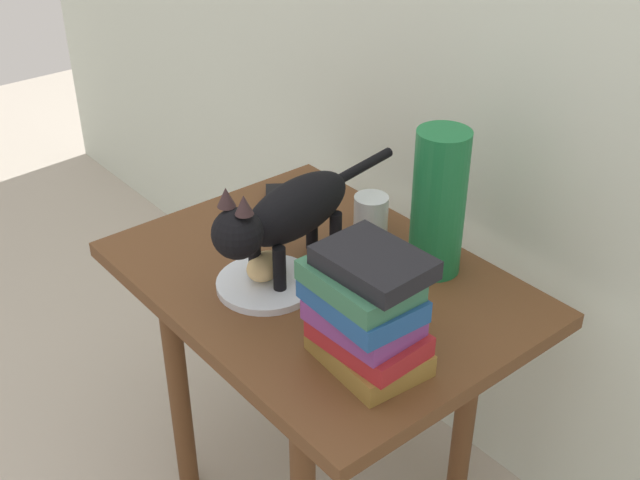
{
  "coord_description": "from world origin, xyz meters",
  "views": [
    {
      "loc": [
        0.97,
        -0.8,
        1.44
      ],
      "look_at": [
        0.0,
        0.0,
        0.67
      ],
      "focal_mm": 45.42,
      "sensor_mm": 36.0,
      "label": 1
    }
  ],
  "objects_px": {
    "side_table": "(320,314)",
    "green_vase": "(439,203)",
    "cat": "(286,214)",
    "plate": "(267,284)",
    "tv_remote": "(276,204)",
    "book_stack": "(366,312)",
    "bread_roll": "(265,266)",
    "candle_jar": "(371,218)"
  },
  "relations": [
    {
      "from": "plate",
      "to": "tv_remote",
      "type": "xyz_separation_m",
      "value": [
        -0.23,
        0.19,
        0.0
      ]
    },
    {
      "from": "tv_remote",
      "to": "cat",
      "type": "bearing_deg",
      "value": 3.97
    },
    {
      "from": "book_stack",
      "to": "green_vase",
      "type": "distance_m",
      "value": 0.32
    },
    {
      "from": "side_table",
      "to": "cat",
      "type": "xyz_separation_m",
      "value": [
        -0.04,
        -0.04,
        0.22
      ]
    },
    {
      "from": "book_stack",
      "to": "tv_remote",
      "type": "relative_size",
      "value": 1.4
    },
    {
      "from": "plate",
      "to": "green_vase",
      "type": "xyz_separation_m",
      "value": [
        0.15,
        0.28,
        0.13
      ]
    },
    {
      "from": "bread_roll",
      "to": "book_stack",
      "type": "height_order",
      "value": "book_stack"
    },
    {
      "from": "bread_roll",
      "to": "plate",
      "type": "bearing_deg",
      "value": -24.22
    },
    {
      "from": "green_vase",
      "to": "tv_remote",
      "type": "bearing_deg",
      "value": -166.83
    },
    {
      "from": "plate",
      "to": "book_stack",
      "type": "xyz_separation_m",
      "value": [
        0.28,
        -0.01,
        0.1
      ]
    },
    {
      "from": "green_vase",
      "to": "candle_jar",
      "type": "height_order",
      "value": "green_vase"
    },
    {
      "from": "green_vase",
      "to": "candle_jar",
      "type": "bearing_deg",
      "value": -178.15
    },
    {
      "from": "side_table",
      "to": "candle_jar",
      "type": "bearing_deg",
      "value": 107.28
    },
    {
      "from": "cat",
      "to": "tv_remote",
      "type": "relative_size",
      "value": 3.16
    },
    {
      "from": "candle_jar",
      "to": "tv_remote",
      "type": "bearing_deg",
      "value": -158.23
    },
    {
      "from": "green_vase",
      "to": "candle_jar",
      "type": "xyz_separation_m",
      "value": [
        -0.17,
        -0.01,
        -0.1
      ]
    },
    {
      "from": "cat",
      "to": "book_stack",
      "type": "bearing_deg",
      "value": -11.95
    },
    {
      "from": "book_stack",
      "to": "green_vase",
      "type": "relative_size",
      "value": 0.74
    },
    {
      "from": "bread_roll",
      "to": "cat",
      "type": "distance_m",
      "value": 0.11
    },
    {
      "from": "side_table",
      "to": "book_stack",
      "type": "xyz_separation_m",
      "value": [
        0.24,
        -0.1,
        0.19
      ]
    },
    {
      "from": "side_table",
      "to": "green_vase",
      "type": "height_order",
      "value": "green_vase"
    },
    {
      "from": "cat",
      "to": "book_stack",
      "type": "height_order",
      "value": "cat"
    },
    {
      "from": "side_table",
      "to": "book_stack",
      "type": "bearing_deg",
      "value": -23.54
    },
    {
      "from": "cat",
      "to": "tv_remote",
      "type": "bearing_deg",
      "value": 147.94
    },
    {
      "from": "side_table",
      "to": "candle_jar",
      "type": "relative_size",
      "value": 9.11
    },
    {
      "from": "candle_jar",
      "to": "book_stack",
      "type": "bearing_deg",
      "value": -43.79
    },
    {
      "from": "green_vase",
      "to": "plate",
      "type": "bearing_deg",
      "value": -118.3
    },
    {
      "from": "side_table",
      "to": "book_stack",
      "type": "distance_m",
      "value": 0.32
    },
    {
      "from": "cat",
      "to": "tv_remote",
      "type": "height_order",
      "value": "cat"
    },
    {
      "from": "green_vase",
      "to": "tv_remote",
      "type": "distance_m",
      "value": 0.41
    },
    {
      "from": "book_stack",
      "to": "candle_jar",
      "type": "relative_size",
      "value": 2.48
    },
    {
      "from": "candle_jar",
      "to": "bread_roll",
      "type": "bearing_deg",
      "value": -87.78
    },
    {
      "from": "book_stack",
      "to": "side_table",
      "type": "bearing_deg",
      "value": 156.46
    },
    {
      "from": "side_table",
      "to": "cat",
      "type": "relative_size",
      "value": 1.63
    },
    {
      "from": "book_stack",
      "to": "green_vase",
      "type": "xyz_separation_m",
      "value": [
        -0.12,
        0.29,
        0.04
      ]
    },
    {
      "from": "book_stack",
      "to": "cat",
      "type": "bearing_deg",
      "value": 168.05
    },
    {
      "from": "side_table",
      "to": "cat",
      "type": "distance_m",
      "value": 0.23
    },
    {
      "from": "book_stack",
      "to": "tv_remote",
      "type": "height_order",
      "value": "book_stack"
    },
    {
      "from": "tv_remote",
      "to": "book_stack",
      "type": "bearing_deg",
      "value": 14.45
    },
    {
      "from": "side_table",
      "to": "green_vase",
      "type": "bearing_deg",
      "value": 57.81
    },
    {
      "from": "cat",
      "to": "green_vase",
      "type": "bearing_deg",
      "value": 55.56
    },
    {
      "from": "green_vase",
      "to": "book_stack",
      "type": "bearing_deg",
      "value": -66.79
    }
  ]
}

